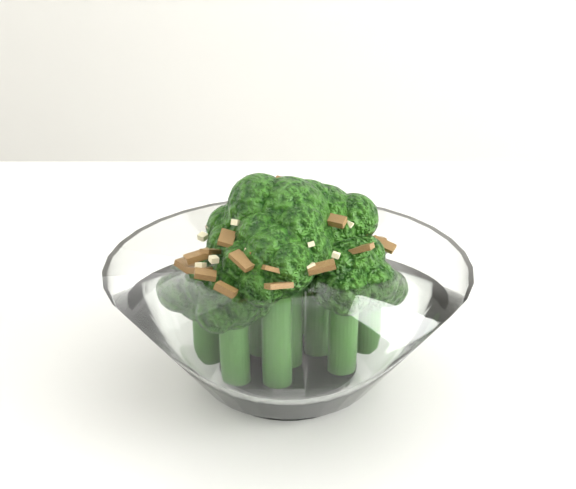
# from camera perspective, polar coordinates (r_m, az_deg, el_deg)

# --- Properties ---
(broccoli_dish) EXTENTS (0.19, 0.19, 0.12)m
(broccoli_dish) POSITION_cam_1_polar(r_m,az_deg,el_deg) (0.48, 0.02, -3.99)
(broccoli_dish) COLOR white
(broccoli_dish) RESTS_ON table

